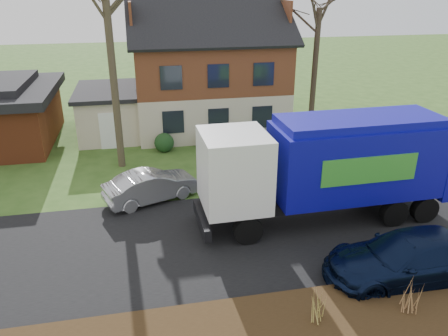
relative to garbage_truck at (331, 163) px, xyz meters
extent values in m
plane|color=#2F4F1A|center=(-4.59, -0.80, -2.41)|extent=(120.00, 120.00, 0.00)
cube|color=black|center=(-4.59, -0.80, -2.40)|extent=(80.00, 7.00, 0.02)
cube|color=beige|center=(-2.59, 13.20, -1.06)|extent=(9.00, 7.50, 2.70)
cube|color=#562B18|center=(-2.59, 13.20, 1.69)|extent=(9.00, 7.50, 2.80)
cube|color=beige|center=(-8.79, 12.70, -1.11)|extent=(3.50, 5.50, 2.60)
cube|color=black|center=(-8.79, 12.70, 0.31)|extent=(3.90, 5.90, 0.24)
cylinder|color=black|center=(-3.53, -1.15, -1.87)|extent=(1.08, 0.38, 1.07)
cylinder|color=black|center=(-3.58, 1.01, -1.87)|extent=(1.08, 0.38, 1.07)
cylinder|color=black|center=(2.34, -1.04, -1.87)|extent=(1.08, 0.38, 1.07)
cylinder|color=black|center=(2.29, 1.13, -1.87)|extent=(1.08, 0.38, 1.07)
cylinder|color=black|center=(3.68, -1.01, -1.87)|extent=(1.08, 0.38, 1.07)
cylinder|color=black|center=(3.63, 1.15, -1.87)|extent=(1.08, 0.38, 1.07)
cube|color=black|center=(0.05, 0.00, -1.53)|extent=(8.88, 1.41, 0.36)
cube|color=white|center=(-3.81, -0.08, 0.07)|extent=(2.42, 2.62, 2.78)
cube|color=black|center=(-4.95, -0.10, 0.22)|extent=(0.13, 2.27, 0.93)
cube|color=black|center=(-5.05, -0.10, -1.84)|extent=(0.31, 2.58, 0.46)
cube|color=#0C0B8F|center=(1.03, 0.02, 0.07)|extent=(6.54, 2.70, 2.78)
cube|color=#0C0B8F|center=(1.03, 0.02, 1.61)|extent=(6.23, 2.39, 0.31)
cube|color=#0C0B8F|center=(4.38, 0.09, -0.04)|extent=(0.41, 2.63, 2.99)
cube|color=#348B2D|center=(0.90, -1.29, 0.17)|extent=(3.71, 0.11, 1.03)
cube|color=#348B2D|center=(0.85, 1.33, 0.17)|extent=(3.71, 0.11, 1.03)
imported|color=#AEB1B6|center=(-6.76, 3.00, -1.73)|extent=(4.32, 2.76, 1.34)
imported|color=black|center=(0.94, -4.20, -1.61)|extent=(5.49, 2.32, 1.58)
cylinder|color=#443A28|center=(-8.12, 7.19, 1.93)|extent=(0.36, 0.36, 8.66)
cylinder|color=#382C22|center=(3.52, 10.53, 1.32)|extent=(0.34, 0.34, 7.45)
cylinder|color=#382F21|center=(0.55, 19.94, 2.29)|extent=(0.36, 0.36, 9.39)
cone|color=tan|center=(-2.74, -5.68, -1.59)|extent=(0.04, 0.04, 1.02)
cone|color=tan|center=(-2.90, -5.68, -1.59)|extent=(0.04, 0.04, 1.02)
cone|color=tan|center=(-2.58, -5.68, -1.59)|extent=(0.04, 0.04, 1.02)
cone|color=tan|center=(-2.74, -5.55, -1.59)|extent=(0.04, 0.04, 1.02)
cone|color=tan|center=(-2.74, -5.80, -1.59)|extent=(0.04, 0.04, 1.02)
cone|color=#9D7045|center=(-0.07, -5.85, -1.62)|extent=(0.05, 0.05, 0.97)
cone|color=#9D7045|center=(-0.24, -5.85, -1.62)|extent=(0.05, 0.05, 0.97)
cone|color=#9D7045|center=(0.11, -5.85, -1.62)|extent=(0.05, 0.05, 0.97)
cone|color=#9D7045|center=(-0.07, -5.71, -1.62)|extent=(0.05, 0.05, 0.97)
cone|color=#9D7045|center=(-0.07, -5.99, -1.62)|extent=(0.05, 0.05, 0.97)
camera|label=1|loc=(-7.06, -14.30, 6.37)|focal=35.00mm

